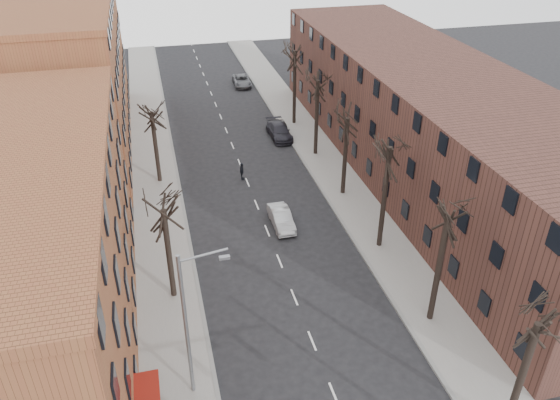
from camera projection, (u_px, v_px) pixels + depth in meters
sidewalk_left at (155, 176)px, 49.73m from camera, size 4.00×90.00×0.15m
sidewalk_right at (322, 158)px, 53.05m from camera, size 4.00×90.00×0.15m
building_left_near at (5, 270)px, 28.37m from camera, size 12.00×26.00×12.00m
building_left_far at (57, 79)px, 52.04m from camera, size 12.00×28.00×14.00m
building_right at (428, 122)px, 48.02m from camera, size 12.00×50.00×10.00m
tree_right_b at (429, 319)px, 33.83m from camera, size 5.20×5.20×10.80m
tree_right_c at (379, 246)px, 40.50m from camera, size 5.20×5.20×11.60m
tree_right_d at (343, 194)px, 47.17m from camera, size 5.20×5.20×10.00m
tree_right_e at (315, 154)px, 53.84m from camera, size 5.20×5.20×10.80m
tree_right_f at (294, 124)px, 60.51m from camera, size 5.20×5.20×11.60m
tree_left_a at (174, 296)px, 35.68m from camera, size 5.20×5.20×9.50m
tree_left_b at (160, 182)px, 49.02m from camera, size 5.20×5.20×9.50m
streetlight at (189, 321)px, 26.56m from camera, size 2.45×0.22×9.03m
silver_sedan at (281, 218)px, 42.56m from camera, size 1.46×4.10×1.35m
parked_car_near at (281, 130)px, 57.07m from camera, size 2.23×4.57×1.50m
parked_car_mid at (279, 131)px, 56.95m from camera, size 2.14×4.99×1.43m
parked_car_far at (242, 81)px, 71.24m from camera, size 2.34×4.72×1.29m
pedestrian_crossing at (242, 171)px, 49.03m from camera, size 0.50×0.98×1.61m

